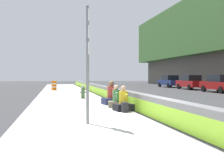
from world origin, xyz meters
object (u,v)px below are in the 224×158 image
(route_sign_post, at_px, (88,55))
(parked_car_far, at_px, (170,81))
(parked_car_midline, at_px, (191,82))
(seated_person_rear, at_px, (111,97))
(seated_person_foreground, at_px, (123,103))
(fire_hydrant, at_px, (83,91))
(seated_person_middle, at_px, (116,100))
(parked_car_fourth, at_px, (220,84))
(construction_barrel, at_px, (54,86))
(backpack, at_px, (125,107))

(route_sign_post, height_order, parked_car_far, route_sign_post)
(route_sign_post, relative_size, parked_car_midline, 0.80)
(seated_person_rear, distance_m, parked_car_far, 26.18)
(seated_person_foreground, bearing_deg, fire_hydrant, 8.55)
(fire_hydrant, height_order, seated_person_middle, seated_person_middle)
(seated_person_foreground, bearing_deg, parked_car_far, -27.32)
(seated_person_foreground, xyz_separation_m, parked_car_fourth, (12.73, -12.82, 0.39))
(route_sign_post, height_order, construction_barrel, route_sign_post)
(backpack, bearing_deg, seated_person_middle, -2.12)
(route_sign_post, relative_size, fire_hydrant, 4.09)
(seated_person_middle, xyz_separation_m, backpack, (-1.84, 0.07, -0.13))
(seated_person_middle, distance_m, parked_car_midline, 21.99)
(backpack, distance_m, parked_car_midline, 23.53)
(seated_person_middle, relative_size, parked_car_far, 0.23)
(seated_person_foreground, distance_m, construction_barrel, 18.04)
(parked_car_midline, distance_m, parked_car_far, 6.33)
(fire_hydrant, bearing_deg, parked_car_fourth, -66.80)
(route_sign_post, distance_m, seated_person_foreground, 3.80)
(seated_person_foreground, xyz_separation_m, parked_car_far, (25.37, -13.11, 0.39))
(seated_person_foreground, height_order, parked_car_far, parked_car_far)
(construction_barrel, bearing_deg, parked_car_fourth, -107.87)
(construction_barrel, bearing_deg, backpack, -171.20)
(parked_car_fourth, relative_size, parked_car_far, 0.99)
(fire_hydrant, distance_m, backpack, 7.37)
(seated_person_middle, height_order, construction_barrel, seated_person_middle)
(seated_person_rear, height_order, parked_car_far, parked_car_far)
(fire_hydrant, height_order, seated_person_foreground, seated_person_foreground)
(seated_person_foreground, height_order, seated_person_rear, seated_person_rear)
(route_sign_post, relative_size, seated_person_rear, 2.99)
(route_sign_post, height_order, backpack, route_sign_post)
(seated_person_foreground, relative_size, backpack, 2.64)
(parked_car_far, bearing_deg, backpack, 153.01)
(fire_hydrant, bearing_deg, seated_person_rear, -165.62)
(parked_car_midline, bearing_deg, parked_car_far, -0.77)
(seated_person_rear, bearing_deg, route_sign_post, 161.31)
(seated_person_foreground, xyz_separation_m, parked_car_midline, (19.04, -13.02, 0.39))
(seated_person_middle, bearing_deg, backpack, 177.88)
(parked_car_midline, bearing_deg, seated_person_foreground, 145.64)
(fire_hydrant, bearing_deg, route_sign_post, 175.17)
(route_sign_post, relative_size, parked_car_far, 0.79)
(parked_car_far, bearing_deg, route_sign_post, 152.08)
(parked_car_fourth, height_order, parked_car_far, same)
(backpack, bearing_deg, route_sign_post, 142.86)
(parked_car_fourth, bearing_deg, fire_hydrant, 113.20)
(parked_car_fourth, bearing_deg, construction_barrel, 72.13)
(seated_person_foreground, xyz_separation_m, seated_person_middle, (1.34, 0.01, -0.01))
(seated_person_foreground, distance_m, parked_car_midline, 23.07)
(backpack, xyz_separation_m, construction_barrel, (18.31, 2.83, 0.28))
(seated_person_rear, height_order, backpack, seated_person_rear)
(seated_person_foreground, height_order, seated_person_middle, seated_person_foreground)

